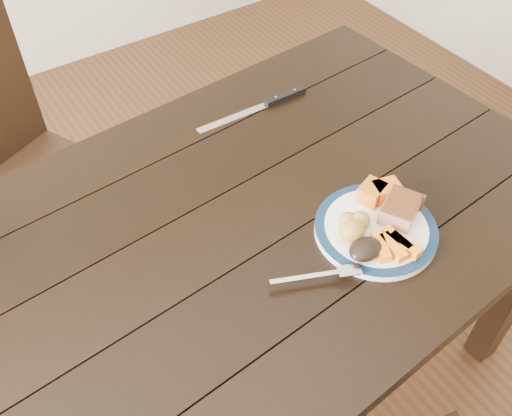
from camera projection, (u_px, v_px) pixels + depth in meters
ground at (230, 395)px, 1.72m from camera, size 4.00×4.00×0.00m
dining_table at (220, 262)px, 1.24m from camera, size 1.66×1.02×0.75m
chair_far at (13, 165)px, 1.65m from camera, size 0.56×0.57×0.93m
dinner_plate at (376, 230)px, 1.17m from camera, size 0.25×0.25×0.02m
plate_rim at (376, 227)px, 1.17m from camera, size 0.25×0.25×0.02m
pork_slice at (400, 210)px, 1.17m from camera, size 0.10×0.10×0.04m
roasted_potatoes at (353, 225)px, 1.14m from camera, size 0.08×0.07×0.05m
carrot_batons at (394, 245)px, 1.12m from camera, size 0.08×0.09×0.02m
pumpkin_wedges at (379, 192)px, 1.20m from camera, size 0.09×0.07×0.04m
dark_mushroom at (365, 249)px, 1.10m from camera, size 0.07×0.05×0.03m
fork at (323, 275)px, 1.08m from camera, size 0.17×0.09×0.00m
carving_knife at (273, 101)px, 1.48m from camera, size 0.32×0.03×0.01m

